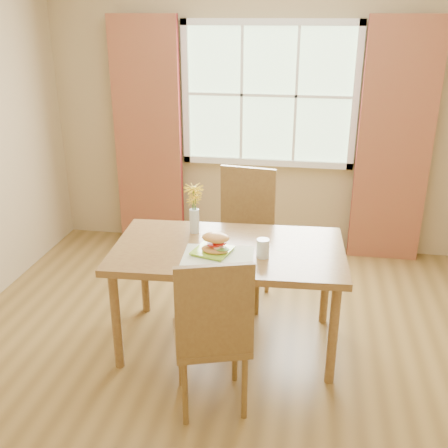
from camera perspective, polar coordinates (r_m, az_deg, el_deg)
room at (r=3.18m, az=1.69°, el=6.36°), size 4.24×3.84×2.74m
window at (r=4.97m, az=4.90°, el=13.79°), size 1.62×0.06×1.32m
curtain_left at (r=5.18m, az=-8.28°, el=9.48°), size 0.65×0.08×2.20m
curtain_right at (r=4.99m, az=18.05°, el=8.14°), size 0.65×0.08×2.20m
dining_table at (r=3.54m, az=0.48°, el=-3.70°), size 1.59×0.95×0.75m
chair_near at (r=2.99m, az=-1.25°, el=-11.56°), size 0.53×0.53×1.02m
chair_far at (r=4.21m, az=2.22°, el=-0.55°), size 0.50×0.50×1.08m
placemat at (r=3.38m, az=-0.64°, el=-3.48°), size 0.47×0.36×0.01m
plate at (r=3.42m, az=-1.26°, el=-3.02°), size 0.28×0.28×0.01m
croissant_sandwich at (r=3.36m, az=-0.92°, el=-2.11°), size 0.19×0.14×0.14m
water_glass at (r=3.35m, az=4.25°, el=-2.69°), size 0.08×0.08×0.12m
flower_vase at (r=3.67m, az=-3.27°, el=2.31°), size 0.14×0.14×0.35m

